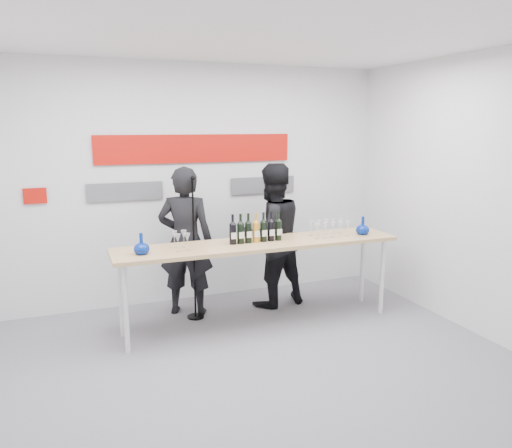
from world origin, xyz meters
name	(u,v)px	position (x,y,z in m)	size (l,w,h in m)	color
ground	(254,361)	(0.00, 0.00, 0.00)	(5.00, 5.00, 0.00)	slate
back_wall	(197,184)	(0.00, 2.00, 1.50)	(5.00, 0.04, 3.00)	silver
signage	(193,160)	(-0.06, 1.97, 1.81)	(3.38, 0.02, 0.79)	#BB1008
tasting_table	(259,249)	(0.39, 0.83, 0.89)	(3.21, 0.67, 0.96)	tan
wine_bottles	(256,228)	(0.36, 0.85, 1.13)	(0.62, 0.08, 0.33)	black
decanter_left	(141,244)	(-0.91, 0.79, 1.07)	(0.16, 0.16, 0.21)	navy
decanter_right	(363,225)	(1.68, 0.76, 1.07)	(0.16, 0.16, 0.21)	navy
glasses_left	(181,241)	(-0.49, 0.84, 1.05)	(0.17, 0.22, 0.18)	silver
glasses_right	(329,228)	(1.27, 0.82, 1.05)	(0.47, 0.23, 0.18)	silver
presenter_left	(186,241)	(-0.29, 1.48, 0.89)	(0.65, 0.43, 1.78)	black
presenter_right	(271,235)	(0.77, 1.38, 0.89)	(0.87, 0.68, 1.79)	black
mic_stand	(195,276)	(-0.24, 1.28, 0.51)	(0.20, 0.20, 1.69)	black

